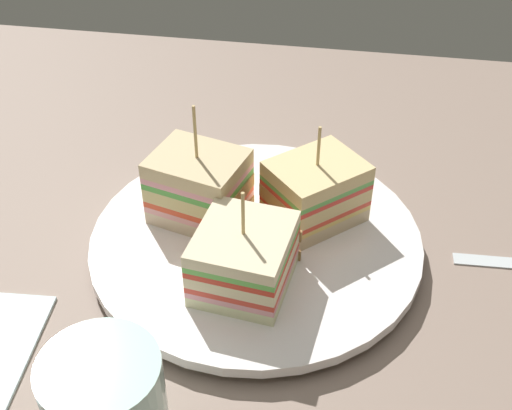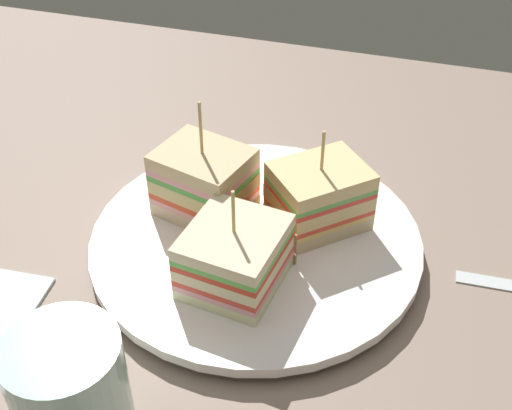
% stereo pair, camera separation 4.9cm
% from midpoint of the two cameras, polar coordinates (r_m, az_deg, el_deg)
% --- Properties ---
extents(ground_plane, '(0.96, 0.73, 0.02)m').
position_cam_midpoint_polar(ground_plane, '(0.53, -2.68, -4.70)').
color(ground_plane, gray).
extents(plate, '(0.25, 0.25, 0.02)m').
position_cam_midpoint_polar(plate, '(0.52, -2.74, -3.23)').
color(plate, white).
rests_on(plate, ground_plane).
extents(sandwich_wedge_0, '(0.07, 0.08, 0.08)m').
position_cam_midpoint_polar(sandwich_wedge_0, '(0.46, -3.83, -4.71)').
color(sandwich_wedge_0, beige).
rests_on(sandwich_wedge_0, plate).
extents(sandwich_wedge_1, '(0.09, 0.09, 0.08)m').
position_cam_midpoint_polar(sandwich_wedge_1, '(0.51, 2.33, 1.01)').
color(sandwich_wedge_1, beige).
rests_on(sandwich_wedge_1, plate).
extents(sandwich_wedge_2, '(0.08, 0.07, 0.10)m').
position_cam_midpoint_polar(sandwich_wedge_2, '(0.52, -7.57, 1.43)').
color(sandwich_wedge_2, beige).
rests_on(sandwich_wedge_2, plate).
extents(chip_pile, '(0.07, 0.07, 0.02)m').
position_cam_midpoint_polar(chip_pile, '(0.51, -2.41, -1.86)').
color(chip_pile, '#EEBC66').
rests_on(chip_pile, plate).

